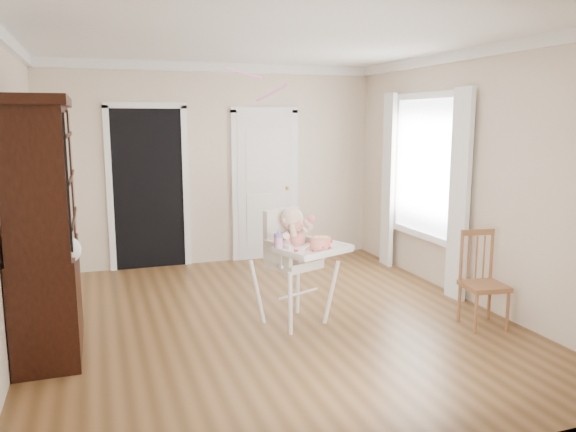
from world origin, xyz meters
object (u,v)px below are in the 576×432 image
object	(u,v)px
sippy_cup	(278,241)
china_cabinet	(44,228)
dining_chair	(483,283)
high_chair	(295,253)
cake	(320,243)

from	to	relation	value
sippy_cup	china_cabinet	world-z (taller)	china_cabinet
dining_chair	high_chair	bearing A→B (deg)	167.25
cake	china_cabinet	xyz separation A→B (m)	(-2.34, 0.36, 0.23)
high_chair	china_cabinet	distance (m)	2.23
high_chair	cake	world-z (taller)	high_chair
dining_chair	sippy_cup	bearing A→B (deg)	174.75
high_chair	china_cabinet	xyz separation A→B (m)	(-2.19, 0.08, 0.38)
cake	sippy_cup	xyz separation A→B (m)	(-0.37, 0.09, 0.03)
cake	china_cabinet	distance (m)	2.38
high_chair	dining_chair	world-z (taller)	high_chair
china_cabinet	dining_chair	bearing A→B (deg)	-10.61
cake	sippy_cup	size ratio (longest dim) A/B	1.27
china_cabinet	sippy_cup	bearing A→B (deg)	-7.78
sippy_cup	china_cabinet	bearing A→B (deg)	172.22
high_chair	china_cabinet	bearing A→B (deg)	155.88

